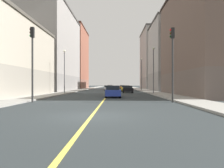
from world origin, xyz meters
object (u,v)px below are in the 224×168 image
traffic_light_left_near (172,55)px  street_lamp_left_far (141,71)px  building_left_far (161,60)px  street_lamp_left_near (153,65)px  street_lamp_right_near (64,67)px  building_left_near (218,40)px  building_right_distant (68,59)px  car_black (128,89)px  car_red (110,87)px  car_white (108,88)px  building_left_mid (178,56)px  car_yellow (125,88)px  building_right_midblock (47,51)px  car_teal (125,87)px  car_orange (123,87)px  traffic_light_right_near (32,54)px  car_blue (113,92)px

traffic_light_left_near → street_lamp_left_far: size_ratio=0.87×
building_left_far → traffic_light_left_near: bearing=-100.3°
street_lamp_left_near → street_lamp_right_near: bearing=178.3°
building_left_near → building_right_distant: size_ratio=1.02×
street_lamp_right_near → street_lamp_left_far: bearing=49.1°
building_left_near → car_black: bearing=140.5°
building_left_near → car_red: bearing=111.3°
building_left_near → car_white: building_left_near is taller
building_left_mid → car_yellow: size_ratio=3.49×
building_right_midblock → car_yellow: 21.08m
car_teal → car_orange: size_ratio=0.98×
building_right_distant → car_black: size_ratio=4.65×
building_left_far → street_lamp_left_near: size_ratio=2.51×
street_lamp_left_near → building_left_far: bearing=76.7°
car_yellow → car_black: bearing=-89.1°
building_left_near → traffic_light_left_near: building_left_near is taller
building_right_distant → car_teal: 25.60m
building_left_mid → car_black: building_left_mid is taller
street_lamp_right_near → car_white: (6.19, 21.72, -3.76)m
street_lamp_left_near → car_teal: (-3.40, 28.08, -3.94)m
building_left_far → car_orange: building_left_far is taller
traffic_light_right_near → street_lamp_left_far: (13.26, 33.02, 0.41)m
building_left_mid → car_orange: building_left_mid is taller
building_left_near → street_lamp_left_far: size_ratio=2.84×
car_red → car_blue: bearing=-88.0°
traffic_light_right_near → street_lamp_left_near: size_ratio=0.91×
car_red → car_white: bearing=-90.5°
traffic_light_left_near → car_red: size_ratio=1.45×
building_right_midblock → car_blue: 32.31m
car_teal → street_lamp_left_near: bearing=-83.1°
building_right_distant → street_lamp_right_near: 42.89m
street_lamp_left_far → car_black: (-3.76, -11.12, -3.99)m
building_right_midblock → car_orange: 29.42m
car_yellow → building_right_midblock: bearing=166.7°
car_teal → traffic_light_right_near: bearing=-102.6°
building_right_distant → street_lamp_left_near: (22.48, -42.08, -5.81)m
traffic_light_right_near → street_lamp_right_near: size_ratio=0.95×
traffic_light_left_near → building_right_midblock: bearing=122.3°
car_red → car_black: size_ratio=1.00×
traffic_light_left_near → street_lamp_right_near: 21.19m
building_right_midblock → car_white: size_ratio=6.06×
car_yellow → car_red: car_yellow is taller
traffic_light_right_near → car_blue: bearing=46.7°
car_blue → car_red: car_blue is taller
traffic_light_right_near → car_teal: 45.44m
building_right_midblock → car_white: bearing=16.8°
building_left_near → street_lamp_left_near: size_ratio=2.91×
traffic_light_left_near → car_teal: bearing=93.1°
street_lamp_left_near → car_teal: size_ratio=1.69×
building_left_far → building_right_midblock: bearing=-151.0°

